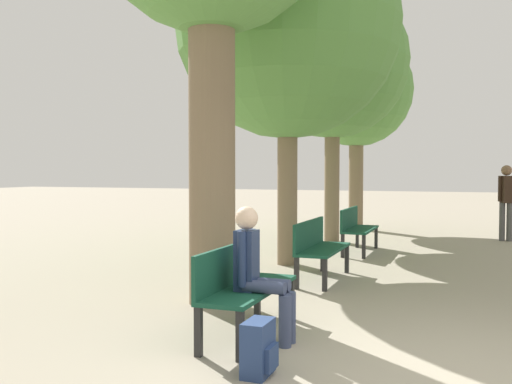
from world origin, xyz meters
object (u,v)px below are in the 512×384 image
Objects in this scene: bench_row_2 at (356,226)px; tree_row_1 at (288,27)px; backpack at (259,349)px; bench_row_0 at (241,282)px; person_seated at (258,269)px; tree_row_2 at (333,63)px; pedestrian_mid at (506,198)px; tree_row_3 at (357,92)px; bench_row_1 at (318,245)px.

tree_row_1 reaches higher than bench_row_2.
backpack is at bearing -85.54° from bench_row_2.
bench_row_0 is 1.22× the size of person_seated.
bench_row_2 is 3.88m from tree_row_2.
pedestrian_mid is at bearing 72.37° from bench_row_0.
tree_row_2 is (-0.83, 1.54, 3.46)m from bench_row_2.
tree_row_3 reaches higher than pedestrian_mid.
bench_row_2 is (0.00, 2.96, 0.00)m from bench_row_1.
pedestrian_mid is (2.83, 3.00, 0.46)m from bench_row_2.
person_seated is at bearing 110.71° from backpack.
backpack is at bearing -74.96° from tree_row_1.
person_seated is at bearing -87.85° from bench_row_2.
bench_row_1 is 3.12m from person_seated.
tree_row_3 is at bearing 96.91° from backpack.
bench_row_1 is 2.96m from bench_row_2.
bench_row_2 is (0.00, 5.92, 0.00)m from bench_row_0.
person_seated is (1.06, -10.48, -3.03)m from tree_row_3.
bench_row_2 is 1.22× the size of person_seated.
bench_row_1 is (0.00, 2.96, 0.00)m from bench_row_0.
tree_row_2 is at bearing 97.93° from person_seated.
tree_row_3 is 12.21× the size of backpack.
pedestrian_mid is (3.67, -1.42, -2.73)m from tree_row_3.
pedestrian_mid is at bearing 21.68° from tree_row_2.
bench_row_0 is 1.14m from backpack.
tree_row_2 is 8.36m from person_seated.
tree_row_2 is 3.32× the size of pedestrian_mid.
tree_row_2 is at bearing -158.32° from pedestrian_mid.
tree_row_2 reaches higher than bench_row_1.
tree_row_3 is (0.00, 6.21, -0.29)m from tree_row_1.
bench_row_2 is 4.15m from pedestrian_mid.
person_seated is (0.23, -3.11, 0.16)m from bench_row_1.
bench_row_2 is at bearing 65.04° from tree_row_1.
tree_row_2 is (-0.83, 4.50, 3.46)m from bench_row_1.
pedestrian_mid reaches higher than bench_row_2.
backpack is (0.54, -3.92, -0.31)m from bench_row_1.
tree_row_2 reaches higher than backpack.
pedestrian_mid is (3.67, 1.46, -3.00)m from tree_row_2.
tree_row_3 is at bearing 90.00° from tree_row_1.
bench_row_2 reaches higher than backpack.
bench_row_2 is at bearing -133.39° from pedestrian_mid.
backpack is at bearing -69.29° from person_seated.
bench_row_0 reaches higher than backpack.
bench_row_0 is at bearing 147.56° from person_seated.
bench_row_1 is at bearing 97.79° from backpack.
tree_row_3 reaches higher than bench_row_0.
tree_row_1 is 5.52m from person_seated.
bench_row_1 is 3.97m from backpack.
backpack is at bearing -103.08° from pedestrian_mid.
tree_row_2 is at bearing 99.23° from backpack.
tree_row_3 is 11.91m from backpack.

